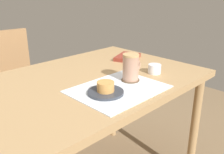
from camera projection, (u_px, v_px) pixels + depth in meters
The scene contains 9 objects.
dining_table at pixel (77, 96), 1.26m from camera, with size 1.34×0.82×0.75m.
wooden_chair at pixel (11, 89), 1.82m from camera, with size 0.48×0.48×0.90m.
placemat at pixel (118, 89), 1.15m from camera, with size 0.42×0.33×0.00m, color white.
pastry_plate at pixel (105, 93), 1.09m from camera, with size 0.16×0.16×0.01m, color #333842.
pastry at pixel (105, 87), 1.08m from camera, with size 0.08×0.08×0.04m, color tan.
coffee_coaster at pixel (130, 80), 1.24m from camera, with size 0.09×0.09×0.01m, color brown.
coffee_mug at pixel (131, 67), 1.22m from camera, with size 0.11×0.08×0.13m.
sugar_bowl at pixel (154, 69), 1.35m from camera, with size 0.07×0.07×0.05m, color white.
small_book at pixel (127, 57), 1.62m from camera, with size 0.18×0.12×0.02m, color maroon.
Camera 1 is at (-0.69, -0.94, 1.21)m, focal length 40.00 mm.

